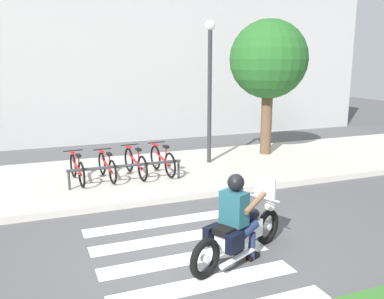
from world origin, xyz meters
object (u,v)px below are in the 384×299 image
bicycle_0 (77,169)px  bicycle_3 (162,160)px  rider (237,212)px  bike_rack (126,167)px  tree_near_rack (269,60)px  motorcycle (240,232)px  street_lamp (210,80)px  bicycle_1 (107,166)px  bicycle_2 (135,163)px

bicycle_0 → bicycle_3: size_ratio=0.96×
rider → bike_rack: size_ratio=0.51×
tree_near_rack → motorcycle: bearing=-124.7°
street_lamp → tree_near_rack: 2.27m
motorcycle → bicycle_0: size_ratio=1.30×
bicycle_0 → bicycle_1: size_ratio=1.01×
bicycle_3 → bicycle_2: bearing=180.0°
bicycle_0 → bicycle_3: bearing=-0.0°
bicycle_2 → bike_rack: 0.67m
bicycle_2 → bicycle_3: bearing=-0.0°
bicycle_1 → tree_near_rack: size_ratio=0.36×
tree_near_rack → bicycle_3: bearing=-163.9°
rider → bicycle_1: rider is taller
tree_near_rack → rider: bearing=-125.0°
motorcycle → bicycle_3: bearing=86.9°
motorcycle → tree_near_rack: size_ratio=0.47×
bicycle_2 → bike_rack: (-0.37, -0.55, 0.05)m
motorcycle → rider: 0.37m
rider → bicycle_3: size_ratio=0.87×
bicycle_3 → rider: bearing=-94.0°
street_lamp → tree_near_rack: size_ratio=0.96×
bicycle_3 → bike_rack: 1.23m
bicycle_3 → tree_near_rack: size_ratio=0.38×
bicycle_2 → bicycle_3: 0.73m
motorcycle → bicycle_2: 4.83m
street_lamp → bicycle_1: bearing=-167.3°
bicycle_3 → bike_rack: (-1.10, -0.55, 0.04)m
motorcycle → bicycle_3: size_ratio=1.26×
street_lamp → motorcycle: bearing=-109.2°
rider → bike_rack: (-0.76, 4.28, -0.26)m
bicycle_2 → bike_rack: bearing=-123.4°
rider → bicycle_1: (-1.13, 4.84, -0.33)m
bicycle_0 → street_lamp: 4.43m
motorcycle → bicycle_2: (-0.47, 4.81, 0.06)m
bike_rack → street_lamp: size_ratio=0.67×
bike_rack → bicycle_3: bearing=26.8°
motorcycle → bicycle_0: 5.18m
bicycle_0 → tree_near_rack: (6.03, 1.11, 2.60)m
bicycle_3 → tree_near_rack: (3.83, 1.11, 2.58)m
motorcycle → bicycle_2: bearing=95.6°
bike_rack → tree_near_rack: (4.93, 1.66, 2.54)m
bicycle_0 → street_lamp: bearing=10.4°
rider → bicycle_2: rider is taller
motorcycle → tree_near_rack: tree_near_rack is taller
bicycle_1 → bike_rack: size_ratio=0.56×
bicycle_0 → bicycle_3: 2.19m
bicycle_3 → tree_near_rack: tree_near_rack is taller
bicycle_1 → bicycle_2: (0.73, -0.00, 0.02)m
street_lamp → bicycle_0: bearing=-169.6°
rider → bicycle_0: rider is taller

